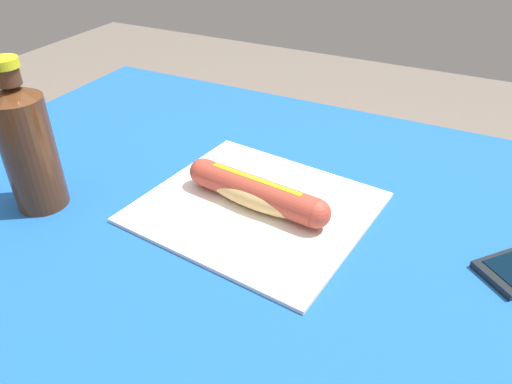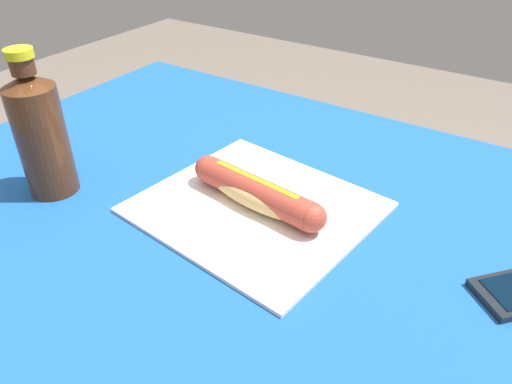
{
  "view_description": "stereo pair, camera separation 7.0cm",
  "coord_description": "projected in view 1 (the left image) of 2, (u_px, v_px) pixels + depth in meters",
  "views": [
    {
      "loc": [
        -0.25,
        0.52,
        1.19
      ],
      "look_at": [
        0.01,
        -0.0,
        0.8
      ],
      "focal_mm": 34.06,
      "sensor_mm": 36.0,
      "label": 1
    },
    {
      "loc": [
        -0.31,
        0.49,
        1.19
      ],
      "look_at": [
        0.01,
        -0.0,
        0.8
      ],
      "focal_mm": 34.06,
      "sensor_mm": 36.0,
      "label": 2
    }
  ],
  "objects": [
    {
      "name": "dining_table",
      "position": [
        264.0,
        282.0,
        0.79
      ],
      "size": [
        1.18,
        0.82,
        0.77
      ],
      "color": "brown",
      "rests_on": "ground"
    },
    {
      "name": "hot_dog",
      "position": [
        256.0,
        192.0,
        0.7
      ],
      "size": [
        0.24,
        0.07,
        0.05
      ],
      "color": "#DBB26B",
      "rests_on": "paper_wrapper"
    },
    {
      "name": "soda_bottle",
      "position": [
        28.0,
        145.0,
        0.68
      ],
      "size": [
        0.07,
        0.07,
        0.22
      ],
      "color": "#4C2814",
      "rests_on": "dining_table"
    },
    {
      "name": "paper_wrapper",
      "position": [
        256.0,
        207.0,
        0.72
      ],
      "size": [
        0.35,
        0.32,
        0.01
      ],
      "primitive_type": "cube",
      "rotation": [
        0.0,
        0.0,
        -0.12
      ],
      "color": "silver",
      "rests_on": "dining_table"
    }
  ]
}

